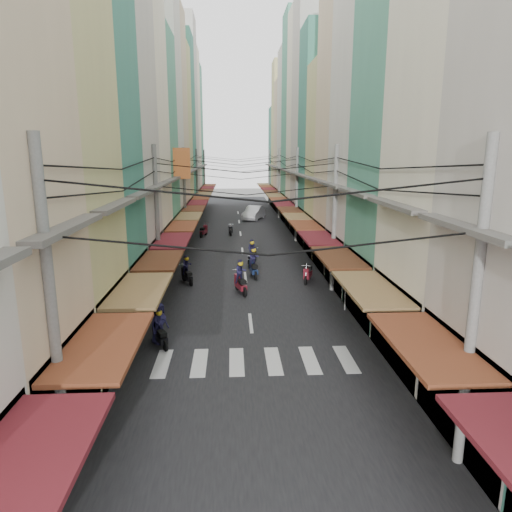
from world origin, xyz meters
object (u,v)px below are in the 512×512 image
object	(u,v)px
white_car	(254,219)
bicycle	(362,290)
market_umbrella	(389,271)
traffic_sign	(346,272)

from	to	relation	value
white_car	bicycle	xyz separation A→B (m)	(4.91, -28.83, 0.00)
bicycle	market_umbrella	distance (m)	4.98
white_car	bicycle	size ratio (longest dim) A/B	3.17
bicycle	traffic_sign	bearing A→B (deg)	153.09
white_car	market_umbrella	xyz separation A→B (m)	(4.79, -33.24, 2.30)
white_car	traffic_sign	world-z (taller)	traffic_sign
white_car	bicycle	distance (m)	29.24
market_umbrella	white_car	bearing A→B (deg)	98.20
market_umbrella	bicycle	bearing A→B (deg)	88.47
traffic_sign	bicycle	bearing A→B (deg)	60.93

